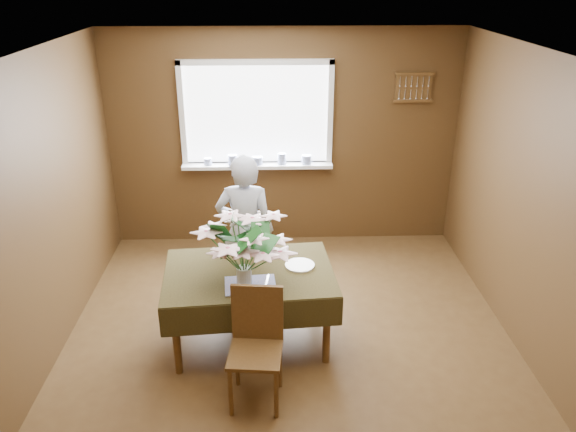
{
  "coord_description": "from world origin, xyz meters",
  "views": [
    {
      "loc": [
        -0.15,
        -3.99,
        3.08
      ],
      "look_at": [
        0.0,
        0.55,
        1.05
      ],
      "focal_mm": 35.0,
      "sensor_mm": 36.0,
      "label": 1
    }
  ],
  "objects_px": {
    "dining_table": "(249,280)",
    "flower_bouquet": "(243,246)",
    "seated_woman": "(245,231)",
    "chair_near": "(256,340)",
    "chair_far": "(250,247)"
  },
  "relations": [
    {
      "from": "dining_table",
      "to": "flower_bouquet",
      "type": "bearing_deg",
      "value": -103.04
    },
    {
      "from": "seated_woman",
      "to": "dining_table",
      "type": "bearing_deg",
      "value": 98.19
    },
    {
      "from": "dining_table",
      "to": "chair_near",
      "type": "distance_m",
      "value": 0.71
    },
    {
      "from": "chair_far",
      "to": "flower_bouquet",
      "type": "distance_m",
      "value": 1.14
    },
    {
      "from": "dining_table",
      "to": "chair_near",
      "type": "bearing_deg",
      "value": -88.79
    },
    {
      "from": "chair_near",
      "to": "seated_woman",
      "type": "xyz_separation_m",
      "value": [
        -0.13,
        1.36,
        0.26
      ]
    },
    {
      "from": "dining_table",
      "to": "flower_bouquet",
      "type": "xyz_separation_m",
      "value": [
        -0.03,
        -0.21,
        0.43
      ]
    },
    {
      "from": "chair_far",
      "to": "chair_near",
      "type": "height_order",
      "value": "chair_far"
    },
    {
      "from": "flower_bouquet",
      "to": "chair_far",
      "type": "bearing_deg",
      "value": 89.23
    },
    {
      "from": "chair_near",
      "to": "flower_bouquet",
      "type": "height_order",
      "value": "flower_bouquet"
    },
    {
      "from": "chair_far",
      "to": "chair_near",
      "type": "relative_size",
      "value": 1.05
    },
    {
      "from": "dining_table",
      "to": "seated_woman",
      "type": "distance_m",
      "value": 0.68
    },
    {
      "from": "seated_woman",
      "to": "flower_bouquet",
      "type": "bearing_deg",
      "value": 95.05
    },
    {
      "from": "dining_table",
      "to": "chair_far",
      "type": "height_order",
      "value": "chair_far"
    },
    {
      "from": "dining_table",
      "to": "flower_bouquet",
      "type": "height_order",
      "value": "flower_bouquet"
    }
  ]
}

